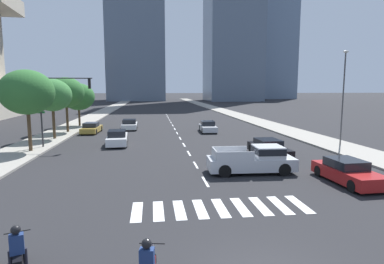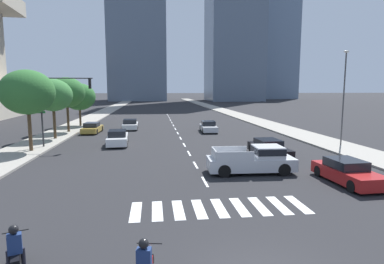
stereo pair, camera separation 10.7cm
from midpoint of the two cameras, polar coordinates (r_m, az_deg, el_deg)
The scene contains 20 objects.
sidewalk_east at distance 41.22m, azimuth 16.62°, elevation 0.30°, with size 4.00×260.00×0.15m, color gray.
sidewalk_west at distance 39.30m, azimuth -22.65°, elevation -0.32°, with size 4.00×260.00×0.15m, color gray.
crosswalk_near at distance 14.36m, azimuth 5.15°, elevation -13.30°, with size 7.65×2.27×0.01m.
lane_divider_center at distance 41.52m, azimuth -2.91°, elevation 0.56°, with size 0.14×50.00×0.01m.
motorcycle_lead at distance 10.63m, azimuth -28.64°, elevation -18.67°, with size 1.00×2.02×1.49m.
pickup_truck at distance 20.11m, azimuth 11.30°, elevation -4.90°, with size 5.35×2.12×1.67m.
sedan_silver_0 at distance 38.64m, azimuth 3.03°, elevation 0.91°, with size 1.95×4.48×1.30m.
sedan_gold_1 at distance 39.35m, azimuth -17.28°, elevation 0.67°, with size 1.93×4.46×1.25m.
sedan_red_2 at distance 19.66m, azimuth 26.07°, elevation -6.46°, with size 2.00×4.56×1.29m.
sedan_white_3 at distance 41.72m, azimuth -10.88°, elevation 1.29°, with size 1.98×4.35×1.30m.
sedan_black_4 at distance 25.31m, azimuth 13.68°, elevation -2.87°, with size 2.06×4.85×1.29m.
sedan_white_5 at distance 30.38m, azimuth -13.01°, elevation -1.05°, with size 2.03×4.77×1.39m.
traffic_signal_far at distance 29.94m, azimuth -22.40°, elevation 5.80°, with size 4.68×0.28×6.31m.
street_lamp_east at distance 31.31m, azimuth 25.54°, elevation 6.51°, with size 0.50×0.24×8.29m.
street_tree_nearest at distance 28.84m, azimuth -27.18°, elevation 6.31°, with size 4.20×4.20×6.52m.
street_tree_second at distance 35.06m, azimuth -23.46°, elevation 6.03°, with size 3.79×3.79×5.99m.
street_tree_third at distance 40.10m, azimuth -21.36°, elevation 6.57°, with size 4.13×4.13×6.35m.
street_tree_fourth at distance 46.25m, azimuth -19.38°, elevation 5.94°, with size 4.30×4.30×5.77m.
office_tower_left_skyline at distance 152.51m, azimuth -9.74°, elevation 20.06°, with size 24.45×26.79×77.32m.
office_tower_right_skyline at distance 186.62m, azimuth 13.76°, elevation 18.04°, with size 22.33×28.43×87.21m.
Camera 2 is at (-2.80, -7.48, 5.14)m, focal length 29.93 mm.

